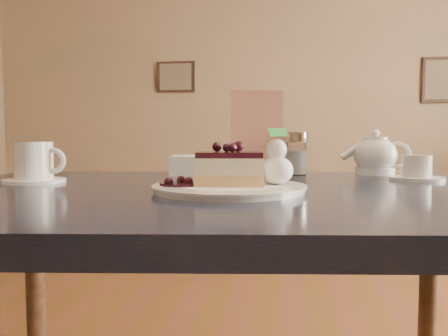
# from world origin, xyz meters

# --- Properties ---
(main_table) EXTENTS (1.38, 1.00, 0.80)m
(main_table) POSITION_xyz_m (-0.16, 0.20, 0.72)
(main_table) COLOR #192034
(main_table) RESTS_ON ground
(dessert_plate) EXTENTS (0.29, 0.29, 0.01)m
(dessert_plate) POSITION_xyz_m (-0.15, 0.14, 0.81)
(dessert_plate) COLOR white
(dessert_plate) RESTS_ON main_table
(cheesecake_slice) EXTENTS (0.14, 0.11, 0.06)m
(cheesecake_slice) POSITION_xyz_m (-0.15, 0.14, 0.84)
(cheesecake_slice) COLOR #DBAF72
(cheesecake_slice) RESTS_ON dessert_plate
(whipped_cream) EXTENTS (0.07, 0.07, 0.06)m
(whipped_cream) POSITION_xyz_m (-0.06, 0.17, 0.84)
(whipped_cream) COLOR white
(whipped_cream) RESTS_ON dessert_plate
(berry_sauce) EXTENTS (0.09, 0.09, 0.01)m
(berry_sauce) POSITION_xyz_m (-0.24, 0.13, 0.81)
(berry_sauce) COLOR black
(berry_sauce) RESTS_ON dessert_plate
(coffee_set) EXTENTS (0.15, 0.14, 0.09)m
(coffee_set) POSITION_xyz_m (-0.61, 0.25, 0.84)
(coffee_set) COLOR white
(coffee_set) RESTS_ON main_table
(tea_set) EXTENTS (0.24, 0.28, 0.11)m
(tea_set) POSITION_xyz_m (0.22, 0.55, 0.85)
(tea_set) COLOR white
(tea_set) RESTS_ON main_table
(menu_card) EXTENTS (0.15, 0.05, 0.23)m
(menu_card) POSITION_xyz_m (-0.13, 0.55, 0.92)
(menu_card) COLOR beige
(menu_card) RESTS_ON main_table
(sugar_shaker) EXTENTS (0.06, 0.06, 0.12)m
(sugar_shaker) POSITION_xyz_m (-0.02, 0.54, 0.86)
(sugar_shaker) COLOR white
(sugar_shaker) RESTS_ON main_table
(napkin_stack) EXTENTS (0.14, 0.14, 0.05)m
(napkin_stack) POSITION_xyz_m (-0.30, 0.51, 0.83)
(napkin_stack) COLOR white
(napkin_stack) RESTS_ON main_table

